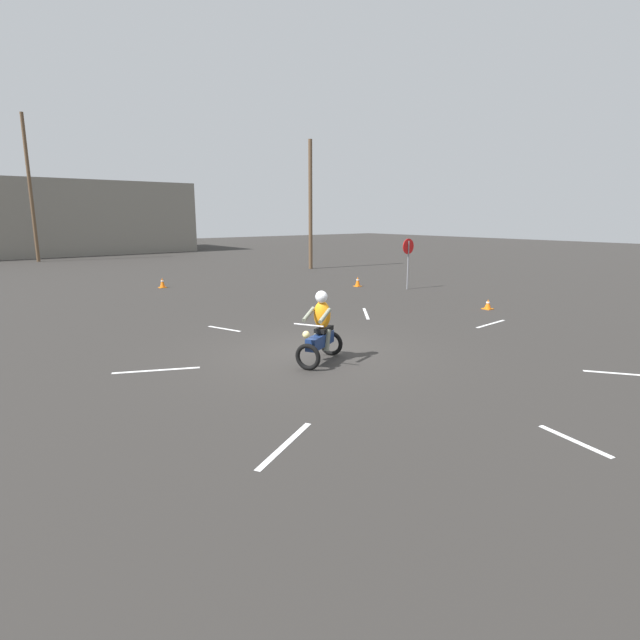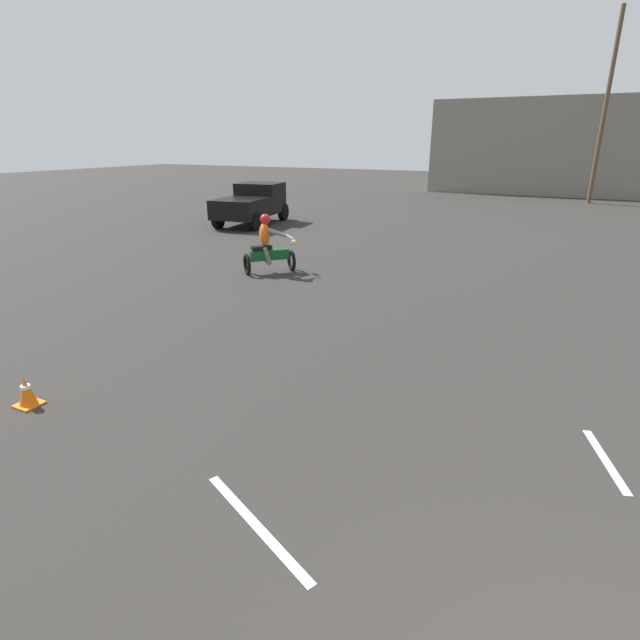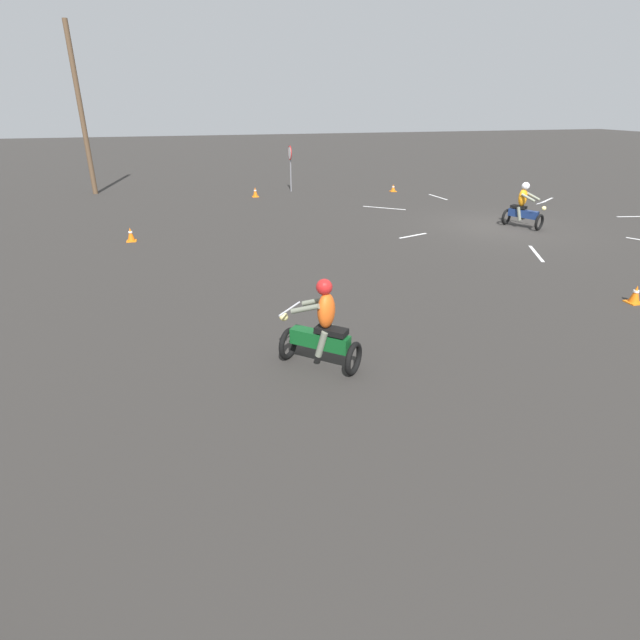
{
  "view_description": "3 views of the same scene",
  "coord_description": "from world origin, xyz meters",
  "px_view_note": "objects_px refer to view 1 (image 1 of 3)",
  "views": [
    {
      "loc": [
        -7.25,
        -9.35,
        3.33
      ],
      "look_at": [
        -0.34,
        -0.69,
        1.0
      ],
      "focal_mm": 28.0,
      "sensor_mm": 36.0,
      "label": 1
    },
    {
      "loc": [
        -1.2,
        -2.15,
        3.57
      ],
      "look_at": [
        -4.52,
        4.43,
        0.9
      ],
      "focal_mm": 28.0,
      "sensor_mm": 36.0,
      "label": 2
    },
    {
      "loc": [
        -16.3,
        11.65,
        4.37
      ],
      "look_at": [
        -8.7,
        9.54,
        0.9
      ],
      "focal_mm": 28.0,
      "sensor_mm": 36.0,
      "label": 3
    }
  ],
  "objects_px": {
    "traffic_cone_mid_center": "(488,304)",
    "utility_pole_near": "(310,206)",
    "utility_pole_far": "(30,189)",
    "traffic_cone_near_left": "(162,283)",
    "stop_sign": "(408,253)",
    "traffic_cone_near_right": "(358,282)",
    "motorcycle_rider_foreground": "(321,331)"
  },
  "relations": [
    {
      "from": "traffic_cone_near_left",
      "to": "traffic_cone_near_right",
      "type": "relative_size",
      "value": 1.01
    },
    {
      "from": "traffic_cone_near_right",
      "to": "utility_pole_near",
      "type": "bearing_deg",
      "value": 67.93
    },
    {
      "from": "motorcycle_rider_foreground",
      "to": "utility_pole_far",
      "type": "relative_size",
      "value": 0.16
    },
    {
      "from": "utility_pole_near",
      "to": "utility_pole_far",
      "type": "height_order",
      "value": "utility_pole_far"
    },
    {
      "from": "utility_pole_far",
      "to": "traffic_cone_near_left",
      "type": "bearing_deg",
      "value": -83.96
    },
    {
      "from": "motorcycle_rider_foreground",
      "to": "traffic_cone_near_right",
      "type": "xyz_separation_m",
      "value": [
        9.2,
        8.68,
        -0.5
      ]
    },
    {
      "from": "motorcycle_rider_foreground",
      "to": "utility_pole_near",
      "type": "xyz_separation_m",
      "value": [
        12.37,
        16.49,
        3.2
      ]
    },
    {
      "from": "traffic_cone_near_left",
      "to": "utility_pole_far",
      "type": "xyz_separation_m",
      "value": [
        -1.99,
        18.8,
        4.93
      ]
    },
    {
      "from": "traffic_cone_near_left",
      "to": "utility_pole_far",
      "type": "relative_size",
      "value": 0.05
    },
    {
      "from": "traffic_cone_near_right",
      "to": "traffic_cone_mid_center",
      "type": "bearing_deg",
      "value": -92.59
    },
    {
      "from": "utility_pole_near",
      "to": "traffic_cone_mid_center",
      "type": "bearing_deg",
      "value": -103.06
    },
    {
      "from": "traffic_cone_near_left",
      "to": "traffic_cone_mid_center",
      "type": "xyz_separation_m",
      "value": [
        7.12,
        -12.66,
        -0.06
      ]
    },
    {
      "from": "motorcycle_rider_foreground",
      "to": "traffic_cone_near_left",
      "type": "xyz_separation_m",
      "value": [
        1.74,
        14.06,
        -0.5
      ]
    },
    {
      "from": "traffic_cone_mid_center",
      "to": "traffic_cone_near_right",
      "type": "bearing_deg",
      "value": 87.41
    },
    {
      "from": "traffic_cone_near_right",
      "to": "traffic_cone_mid_center",
      "type": "distance_m",
      "value": 7.28
    },
    {
      "from": "motorcycle_rider_foreground",
      "to": "utility_pole_far",
      "type": "bearing_deg",
      "value": -26.93
    },
    {
      "from": "motorcycle_rider_foreground",
      "to": "traffic_cone_near_left",
      "type": "relative_size",
      "value": 3.48
    },
    {
      "from": "traffic_cone_mid_center",
      "to": "utility_pole_near",
      "type": "bearing_deg",
      "value": 76.94
    },
    {
      "from": "motorcycle_rider_foreground",
      "to": "traffic_cone_near_right",
      "type": "bearing_deg",
      "value": -74.03
    },
    {
      "from": "utility_pole_near",
      "to": "traffic_cone_near_right",
      "type": "bearing_deg",
      "value": -112.07
    },
    {
      "from": "traffic_cone_near_left",
      "to": "motorcycle_rider_foreground",
      "type": "bearing_deg",
      "value": -97.07
    },
    {
      "from": "traffic_cone_near_left",
      "to": "utility_pole_near",
      "type": "xyz_separation_m",
      "value": [
        10.62,
        2.43,
        3.69
      ]
    },
    {
      "from": "traffic_cone_near_left",
      "to": "traffic_cone_near_right",
      "type": "bearing_deg",
      "value": -35.86
    },
    {
      "from": "traffic_cone_near_left",
      "to": "traffic_cone_near_right",
      "type": "height_order",
      "value": "traffic_cone_near_left"
    },
    {
      "from": "stop_sign",
      "to": "utility_pole_near",
      "type": "bearing_deg",
      "value": 78.56
    },
    {
      "from": "motorcycle_rider_foreground",
      "to": "utility_pole_near",
      "type": "relative_size",
      "value": 0.21
    },
    {
      "from": "utility_pole_far",
      "to": "traffic_cone_near_right",
      "type": "bearing_deg",
      "value": -68.68
    },
    {
      "from": "stop_sign",
      "to": "utility_pole_near",
      "type": "distance_m",
      "value": 10.34
    },
    {
      "from": "stop_sign",
      "to": "motorcycle_rider_foreground",
      "type": "bearing_deg",
      "value": -147.49
    },
    {
      "from": "motorcycle_rider_foreground",
      "to": "utility_pole_near",
      "type": "distance_m",
      "value": 20.86
    },
    {
      "from": "utility_pole_near",
      "to": "traffic_cone_near_left",
      "type": "bearing_deg",
      "value": -167.13
    },
    {
      "from": "traffic_cone_near_left",
      "to": "utility_pole_near",
      "type": "height_order",
      "value": "utility_pole_near"
    }
  ]
}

